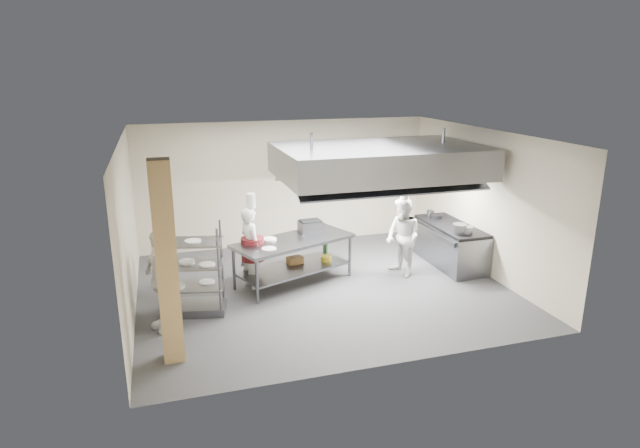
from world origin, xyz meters
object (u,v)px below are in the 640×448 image
object	(u,v)px
island	(294,261)
chef_head	(251,247)
cooking_range	(450,246)
chef_line	(403,238)
griddle	(311,227)
chef_plating	(162,280)
pass_rack	(192,269)
stockpot	(460,229)

from	to	relation	value
island	chef_head	world-z (taller)	chef_head
cooking_range	chef_line	world-z (taller)	chef_line
island	griddle	size ratio (longest dim) A/B	5.21
chef_plating	pass_rack	bearing A→B (deg)	106.58
pass_rack	griddle	size ratio (longest dim) A/B	3.48
chef_plating	stockpot	xyz separation A→B (m)	(5.91, 0.73, 0.15)
island	chef_head	xyz separation A→B (m)	(-0.85, 0.05, 0.35)
chef_plating	griddle	world-z (taller)	chef_plating
chef_line	chef_plating	xyz separation A→B (m)	(-4.79, -1.05, 0.04)
chef_line	chef_plating	distance (m)	4.90
pass_rack	stockpot	world-z (taller)	pass_rack
pass_rack	chef_plating	size ratio (longest dim) A/B	0.94
cooking_range	chef_line	xyz separation A→B (m)	(-1.29, -0.30, 0.40)
island	chef_plating	distance (m)	2.88
chef_head	stockpot	bearing A→B (deg)	-116.80
chef_head	chef_plating	xyz separation A→B (m)	(-1.69, -1.36, 0.05)
island	cooking_range	size ratio (longest dim) A/B	1.21
chef_plating	stockpot	world-z (taller)	chef_plating
island	chef_plating	size ratio (longest dim) A/B	1.41
cooking_range	stockpot	bearing A→B (deg)	-105.51
stockpot	griddle	bearing A→B (deg)	161.55
chef_plating	griddle	size ratio (longest dim) A/B	3.70
pass_rack	griddle	xyz separation A→B (m)	(2.49, 1.20, 0.22)
chef_plating	chef_head	bearing A→B (deg)	101.22
island	pass_rack	world-z (taller)	pass_rack
chef_line	griddle	world-z (taller)	chef_line
chef_line	cooking_range	bearing A→B (deg)	90.59
pass_rack	stockpot	bearing A→B (deg)	14.48
cooking_range	griddle	size ratio (longest dim) A/B	4.32
pass_rack	chef_line	xyz separation A→B (m)	(4.28, 0.55, 0.01)
chef_line	chef_head	bearing A→B (deg)	-108.24
chef_plating	stockpot	size ratio (longest dim) A/B	5.88
chef_plating	island	bearing A→B (deg)	89.73
cooking_range	chef_head	xyz separation A→B (m)	(-4.39, 0.00, 0.39)
chef_head	stockpot	distance (m)	4.27
pass_rack	cooking_range	bearing A→B (deg)	20.75
cooking_range	island	bearing A→B (deg)	-179.32
griddle	stockpot	bearing A→B (deg)	-22.09
island	chef_line	world-z (taller)	chef_line
chef_plating	griddle	bearing A→B (deg)	91.91
chef_head	griddle	xyz separation A→B (m)	(1.31, 0.34, 0.21)
chef_line	island	bearing A→B (deg)	-109.17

